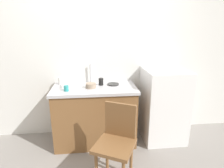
{
  "coord_description": "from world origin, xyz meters",
  "views": [
    {
      "loc": [
        -0.08,
        -1.9,
        1.67
      ],
      "look_at": [
        0.19,
        0.6,
        0.92
      ],
      "focal_mm": 29.71,
      "sensor_mm": 36.0,
      "label": 1
    }
  ],
  "objects_px": {
    "hotplate": "(113,84)",
    "cup_black": "(101,82)",
    "cup_teal": "(66,88)",
    "chair": "(116,140)",
    "terracotta_bowl": "(91,85)",
    "dish_tray": "(73,85)",
    "refrigerator": "(163,105)",
    "cup_white": "(60,81)"
  },
  "relations": [
    {
      "from": "dish_tray",
      "to": "hotplate",
      "type": "height_order",
      "value": "dish_tray"
    },
    {
      "from": "cup_black",
      "to": "chair",
      "type": "bearing_deg",
      "value": -82.24
    },
    {
      "from": "terracotta_bowl",
      "to": "cup_white",
      "type": "height_order",
      "value": "cup_white"
    },
    {
      "from": "dish_tray",
      "to": "terracotta_bowl",
      "type": "xyz_separation_m",
      "value": [
        0.26,
        -0.09,
        0.01
      ]
    },
    {
      "from": "cup_teal",
      "to": "cup_white",
      "type": "xyz_separation_m",
      "value": [
        -0.13,
        0.33,
        0.02
      ]
    },
    {
      "from": "cup_teal",
      "to": "cup_black",
      "type": "bearing_deg",
      "value": 24.82
    },
    {
      "from": "refrigerator",
      "to": "hotplate",
      "type": "bearing_deg",
      "value": 173.57
    },
    {
      "from": "refrigerator",
      "to": "cup_teal",
      "type": "xyz_separation_m",
      "value": [
        -1.42,
        -0.13,
        0.36
      ]
    },
    {
      "from": "cup_teal",
      "to": "dish_tray",
      "type": "bearing_deg",
      "value": 71.58
    },
    {
      "from": "dish_tray",
      "to": "cup_teal",
      "type": "xyz_separation_m",
      "value": [
        -0.06,
        -0.19,
        0.01
      ]
    },
    {
      "from": "refrigerator",
      "to": "cup_white",
      "type": "xyz_separation_m",
      "value": [
        -1.55,
        0.2,
        0.38
      ]
    },
    {
      "from": "refrigerator",
      "to": "cup_teal",
      "type": "bearing_deg",
      "value": -174.75
    },
    {
      "from": "chair",
      "to": "terracotta_bowl",
      "type": "height_order",
      "value": "terracotta_bowl"
    },
    {
      "from": "hotplate",
      "to": "cup_white",
      "type": "height_order",
      "value": "cup_white"
    },
    {
      "from": "terracotta_bowl",
      "to": "hotplate",
      "type": "bearing_deg",
      "value": 18.65
    },
    {
      "from": "hotplate",
      "to": "cup_white",
      "type": "relative_size",
      "value": 1.55
    },
    {
      "from": "hotplate",
      "to": "cup_teal",
      "type": "height_order",
      "value": "cup_teal"
    },
    {
      "from": "terracotta_bowl",
      "to": "cup_teal",
      "type": "height_order",
      "value": "cup_teal"
    },
    {
      "from": "terracotta_bowl",
      "to": "cup_black",
      "type": "bearing_deg",
      "value": 37.61
    },
    {
      "from": "cup_teal",
      "to": "cup_white",
      "type": "distance_m",
      "value": 0.35
    },
    {
      "from": "cup_white",
      "to": "cup_teal",
      "type": "bearing_deg",
      "value": -69.07
    },
    {
      "from": "dish_tray",
      "to": "cup_white",
      "type": "distance_m",
      "value": 0.23
    },
    {
      "from": "refrigerator",
      "to": "chair",
      "type": "relative_size",
      "value": 1.24
    },
    {
      "from": "hotplate",
      "to": "terracotta_bowl",
      "type": "bearing_deg",
      "value": -161.35
    },
    {
      "from": "dish_tray",
      "to": "cup_white",
      "type": "bearing_deg",
      "value": 144.35
    },
    {
      "from": "cup_teal",
      "to": "hotplate",
      "type": "bearing_deg",
      "value": 18.25
    },
    {
      "from": "refrigerator",
      "to": "terracotta_bowl",
      "type": "xyz_separation_m",
      "value": [
        -1.1,
        -0.03,
        0.36
      ]
    },
    {
      "from": "hotplate",
      "to": "cup_teal",
      "type": "bearing_deg",
      "value": -161.75
    },
    {
      "from": "refrigerator",
      "to": "dish_tray",
      "type": "bearing_deg",
      "value": 177.45
    },
    {
      "from": "terracotta_bowl",
      "to": "cup_white",
      "type": "xyz_separation_m",
      "value": [
        -0.45,
        0.22,
        0.02
      ]
    },
    {
      "from": "terracotta_bowl",
      "to": "cup_white",
      "type": "bearing_deg",
      "value": 153.91
    },
    {
      "from": "chair",
      "to": "cup_black",
      "type": "xyz_separation_m",
      "value": [
        -0.12,
        0.88,
        0.43
      ]
    },
    {
      "from": "dish_tray",
      "to": "cup_white",
      "type": "relative_size",
      "value": 2.55
    },
    {
      "from": "hotplate",
      "to": "cup_black",
      "type": "xyz_separation_m",
      "value": [
        -0.18,
        0.0,
        0.04
      ]
    },
    {
      "from": "hotplate",
      "to": "cup_black",
      "type": "distance_m",
      "value": 0.19
    },
    {
      "from": "dish_tray",
      "to": "terracotta_bowl",
      "type": "height_order",
      "value": "terracotta_bowl"
    },
    {
      "from": "hotplate",
      "to": "cup_white",
      "type": "bearing_deg",
      "value": 172.02
    },
    {
      "from": "hotplate",
      "to": "chair",
      "type": "bearing_deg",
      "value": -94.09
    },
    {
      "from": "terracotta_bowl",
      "to": "hotplate",
      "type": "xyz_separation_m",
      "value": [
        0.33,
        0.11,
        -0.02
      ]
    },
    {
      "from": "hotplate",
      "to": "cup_teal",
      "type": "xyz_separation_m",
      "value": [
        -0.66,
        -0.22,
        0.03
      ]
    },
    {
      "from": "dish_tray",
      "to": "chair",
      "type": "bearing_deg",
      "value": -57.82
    },
    {
      "from": "refrigerator",
      "to": "cup_black",
      "type": "xyz_separation_m",
      "value": [
        -0.95,
        0.09,
        0.38
      ]
    }
  ]
}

